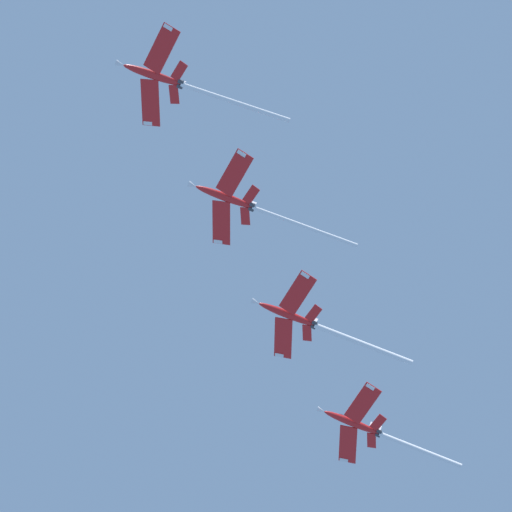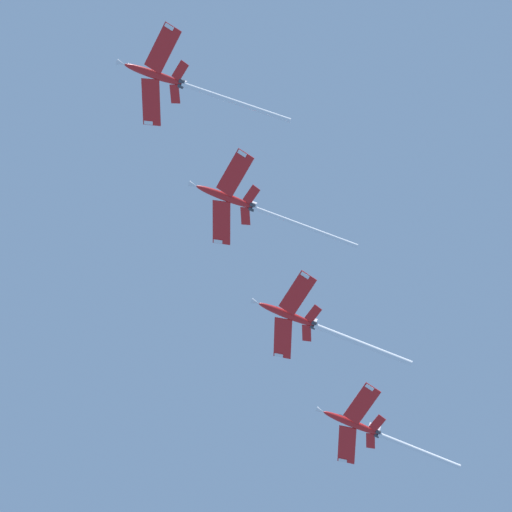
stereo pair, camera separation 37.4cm
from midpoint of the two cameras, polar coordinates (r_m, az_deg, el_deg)
name	(u,v)px [view 2 (the right image)]	position (r m, az deg, el deg)	size (l,w,h in m)	color
jet_lead	(176,82)	(163.32, -5.44, 11.54)	(34.12, 20.18, 10.80)	red
jet_second	(241,203)	(163.23, -1.05, 3.58)	(33.42, 20.18, 11.44)	red
jet_third	(312,324)	(168.45, 3.69, -4.59)	(32.43, 20.18, 11.25)	red
jet_fourth	(368,430)	(178.10, 7.43, -11.46)	(29.49, 20.18, 10.68)	red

